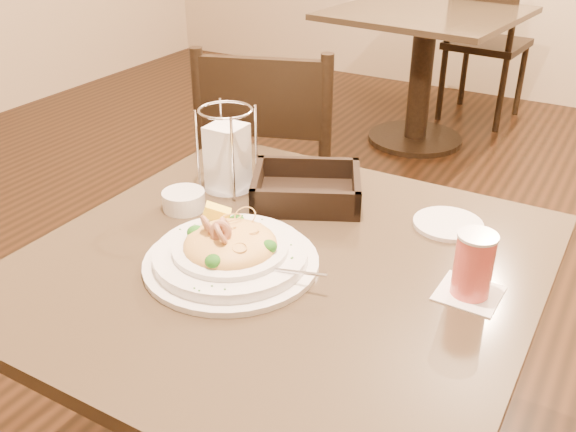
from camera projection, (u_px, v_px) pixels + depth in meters
The scene contains 10 objects.
main_table at pixel (283, 353), 1.30m from camera, with size 0.90×0.90×0.72m.
background_table at pixel (423, 54), 3.40m from camera, with size 0.99×0.99×0.72m.
dining_chair_near at pixel (272, 178), 2.02m from camera, with size 0.54×0.54×0.93m.
dining_chair_far at pixel (485, 37), 3.71m from camera, with size 0.45×0.45×0.93m.
pasta_bowl at pixel (231, 252), 1.16m from camera, with size 0.35×0.32×0.10m.
drink_glass at pixel (473, 265), 1.06m from camera, with size 0.11×0.11×0.12m.
bread_basket at pixel (306, 191), 1.39m from camera, with size 0.29×0.27×0.06m.
napkin_caddy at pixel (227, 155), 1.41m from camera, with size 0.12×0.12×0.19m.
side_plate at pixel (448, 224), 1.30m from camera, with size 0.14×0.14×0.01m, color white.
butter_ramekin at pixel (184, 200), 1.35m from camera, with size 0.09×0.09×0.04m, color white.
Camera 1 is at (0.51, -0.87, 1.35)m, focal length 40.00 mm.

